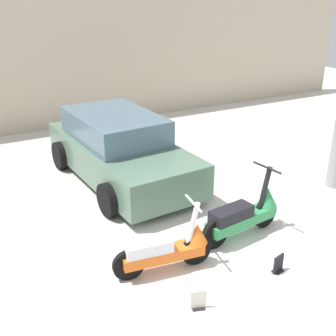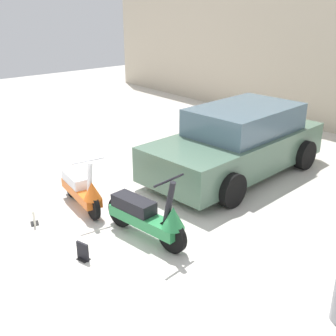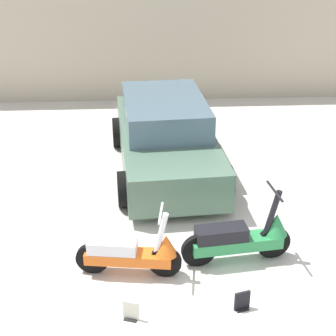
{
  "view_description": "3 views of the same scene",
  "coord_description": "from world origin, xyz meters",
  "px_view_note": "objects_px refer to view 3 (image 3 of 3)",
  "views": [
    {
      "loc": [
        -3.04,
        -3.62,
        3.62
      ],
      "look_at": [
        -0.08,
        1.92,
        0.93
      ],
      "focal_mm": 45.0,
      "sensor_mm": 36.0,
      "label": 1
    },
    {
      "loc": [
        4.98,
        -2.33,
        3.27
      ],
      "look_at": [
        -0.03,
        1.9,
        0.63
      ],
      "focal_mm": 45.0,
      "sensor_mm": 36.0,
      "label": 2
    },
    {
      "loc": [
        -0.6,
        -4.92,
        4.39
      ],
      "look_at": [
        -0.2,
        2.47,
        0.68
      ],
      "focal_mm": 55.0,
      "sensor_mm": 36.0,
      "label": 3
    }
  ],
  "objects_px": {
    "scooter_front_left": "(133,252)",
    "scooter_front_right": "(242,237)",
    "placard_near_right_scooter": "(242,302)",
    "car_rear_left": "(166,137)",
    "placard_near_left_scooter": "(131,311)"
  },
  "relations": [
    {
      "from": "scooter_front_left",
      "to": "placard_near_right_scooter",
      "type": "height_order",
      "value": "scooter_front_left"
    },
    {
      "from": "car_rear_left",
      "to": "scooter_front_right",
      "type": "bearing_deg",
      "value": 12.68
    },
    {
      "from": "scooter_front_right",
      "to": "placard_near_right_scooter",
      "type": "xyz_separation_m",
      "value": [
        -0.16,
        -0.99,
        -0.27
      ]
    },
    {
      "from": "scooter_front_left",
      "to": "car_rear_left",
      "type": "height_order",
      "value": "car_rear_left"
    },
    {
      "from": "scooter_front_right",
      "to": "car_rear_left",
      "type": "height_order",
      "value": "car_rear_left"
    },
    {
      "from": "scooter_front_left",
      "to": "scooter_front_right",
      "type": "relative_size",
      "value": 0.92
    },
    {
      "from": "scooter_front_left",
      "to": "placard_near_right_scooter",
      "type": "bearing_deg",
      "value": -22.17
    },
    {
      "from": "placard_near_left_scooter",
      "to": "placard_near_right_scooter",
      "type": "distance_m",
      "value": 1.36
    },
    {
      "from": "scooter_front_right",
      "to": "car_rear_left",
      "type": "distance_m",
      "value": 3.09
    },
    {
      "from": "scooter_front_right",
      "to": "placard_near_right_scooter",
      "type": "bearing_deg",
      "value": -106.48
    },
    {
      "from": "car_rear_left",
      "to": "placard_near_left_scooter",
      "type": "height_order",
      "value": "car_rear_left"
    },
    {
      "from": "scooter_front_right",
      "to": "placard_near_left_scooter",
      "type": "relative_size",
      "value": 5.95
    },
    {
      "from": "car_rear_left",
      "to": "placard_near_left_scooter",
      "type": "bearing_deg",
      "value": -13.01
    },
    {
      "from": "scooter_front_left",
      "to": "scooter_front_right",
      "type": "xyz_separation_m",
      "value": [
        1.49,
        0.23,
        0.03
      ]
    },
    {
      "from": "placard_near_left_scooter",
      "to": "placard_near_right_scooter",
      "type": "xyz_separation_m",
      "value": [
        1.35,
        0.1,
        0.0
      ]
    }
  ]
}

